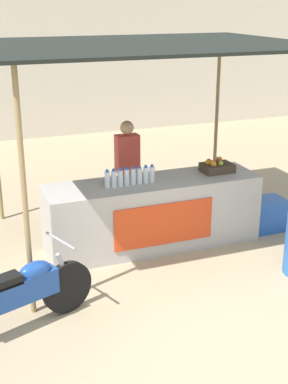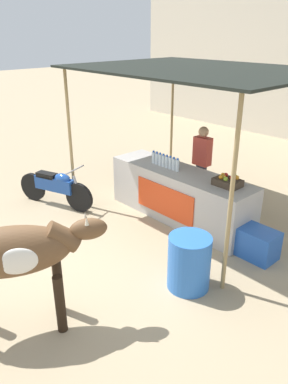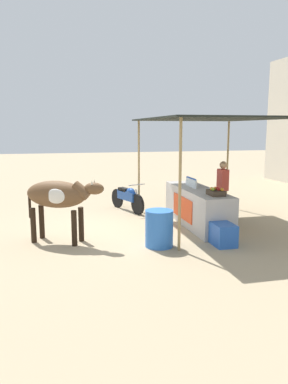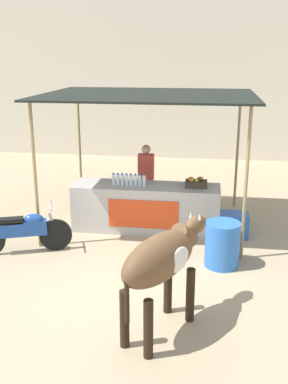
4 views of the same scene
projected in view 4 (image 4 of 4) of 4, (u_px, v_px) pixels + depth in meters
The scene contains 11 objects.
ground_plane at pixel (127, 279), 7.35m from camera, with size 60.00×60.00×0.00m, color tan.
building_wall_far at pixel (176, 74), 15.24m from camera, with size 16.00×0.50×5.68m, color beige.
stall_counter at pixel (146, 208), 9.28m from camera, with size 3.00×0.82×0.96m.
stall_awning at pixel (148, 100), 8.92m from camera, with size 4.20×3.20×2.77m.
water_bottle_row at pixel (129, 180), 9.11m from camera, with size 0.70×0.07×0.25m.
fruit_crate at pixel (196, 183), 9.03m from camera, with size 0.44×0.32×0.18m.
vendor_behind_counter at pixel (146, 180), 9.90m from camera, with size 0.34×0.22×1.65m.
cooler_box at pixel (233, 225), 9.01m from camera, with size 0.60×0.44×0.48m, color blue.
water_barrel at pixel (222, 244), 7.71m from camera, with size 0.60×0.60×0.79m, color blue.
cow at pixel (163, 260), 5.69m from camera, with size 1.17×1.78×1.44m.
motorcycle_parked at pixel (23, 231), 8.21m from camera, with size 1.72×0.80×0.90m.
Camera 4 is at (1.24, -6.48, 3.54)m, focal length 42.00 mm.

